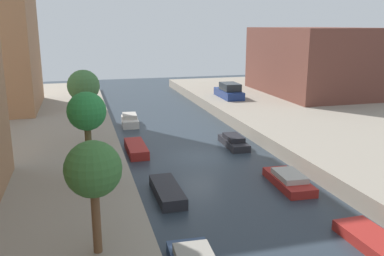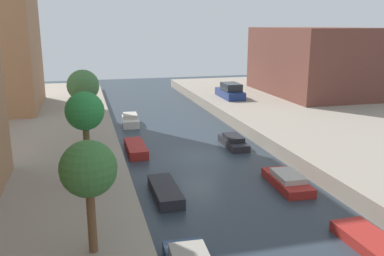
{
  "view_description": "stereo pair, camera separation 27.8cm",
  "coord_description": "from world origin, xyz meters",
  "views": [
    {
      "loc": [
        -7.33,
        -24.97,
        8.58
      ],
      "look_at": [
        0.8,
        4.52,
        0.86
      ],
      "focal_mm": 38.55,
      "sensor_mm": 36.0,
      "label": 1
    },
    {
      "loc": [
        -7.06,
        -25.04,
        8.58
      ],
      "look_at": [
        0.8,
        4.52,
        0.86
      ],
      "focal_mm": 38.55,
      "sensor_mm": 36.0,
      "label": 2
    }
  ],
  "objects": [
    {
      "name": "ground_plane",
      "position": [
        0.0,
        0.0,
        0.0
      ],
      "size": [
        84.0,
        84.0,
        0.0
      ],
      "primitive_type": "plane",
      "color": "#28333D"
    },
    {
      "name": "moored_boat_left_4",
      "position": [
        -3.26,
        10.24,
        0.42
      ],
      "size": [
        1.59,
        3.3,
        0.99
      ],
      "color": "beige",
      "rests_on": "ground_plane"
    },
    {
      "name": "parked_car",
      "position": [
        7.97,
        15.69,
        1.66
      ],
      "size": [
        1.97,
        4.8,
        1.59
      ],
      "color": "navy",
      "rests_on": "quay_right"
    },
    {
      "name": "moored_boat_right_1",
      "position": [
        3.55,
        -13.16,
        0.23
      ],
      "size": [
        1.6,
        4.32,
        0.46
      ],
      "color": "maroon",
      "rests_on": "ground_plane"
    },
    {
      "name": "low_block_right",
      "position": [
        18.0,
        16.11,
        4.61
      ],
      "size": [
        10.0,
        14.64,
        7.23
      ],
      "primitive_type": "cube",
      "color": "brown",
      "rests_on": "quay_right"
    },
    {
      "name": "street_tree_1",
      "position": [
        -7.07,
        -5.21,
        4.49
      ],
      "size": [
        1.86,
        1.86,
        4.51
      ],
      "color": "brown",
      "rests_on": "quay_left"
    },
    {
      "name": "street_tree_0",
      "position": [
        -7.07,
        -11.89,
        3.95
      ],
      "size": [
        1.9,
        1.9,
        3.95
      ],
      "color": "brown",
      "rests_on": "quay_left"
    },
    {
      "name": "moored_boat_left_3",
      "position": [
        -3.84,
        2.12,
        0.3
      ],
      "size": [
        1.24,
        3.85,
        0.6
      ],
      "color": "maroon",
      "rests_on": "ground_plane"
    },
    {
      "name": "moored_boat_left_2",
      "position": [
        -3.35,
        -5.74,
        0.29
      ],
      "size": [
        1.25,
        3.77,
        0.58
      ],
      "color": "#232328",
      "rests_on": "ground_plane"
    },
    {
      "name": "street_tree_2",
      "position": [
        -7.07,
        1.93,
        4.73
      ],
      "size": [
        2.04,
        2.04,
        4.81
      ],
      "color": "brown",
      "rests_on": "quay_left"
    },
    {
      "name": "moored_boat_right_3",
      "position": [
        3.18,
        1.83,
        0.34
      ],
      "size": [
        1.37,
        3.64,
        0.81
      ],
      "color": "#232328",
      "rests_on": "ground_plane"
    },
    {
      "name": "moored_boat_right_2",
      "position": [
        3.36,
        -6.06,
        0.32
      ],
      "size": [
        1.72,
        3.89,
        0.76
      ],
      "color": "maroon",
      "rests_on": "ground_plane"
    }
  ]
}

